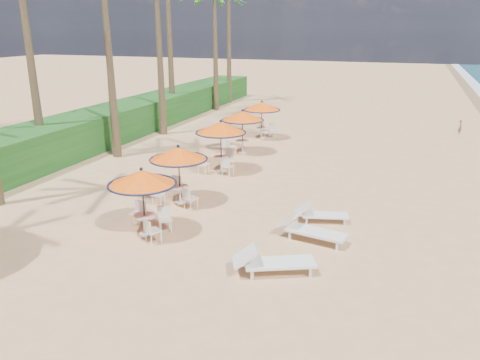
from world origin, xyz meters
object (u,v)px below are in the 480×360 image
(station_2, at_px, (221,134))
(station_3, at_px, (241,120))
(lounger_mid, at_px, (310,229))
(lounger_far, at_px, (320,214))
(station_1, at_px, (178,161))
(station_4, at_px, (263,110))
(lounger_near, at_px, (271,261))
(station_0, at_px, (143,186))

(station_2, xyz_separation_m, station_3, (-0.25, 3.33, 0.01))
(lounger_mid, height_order, lounger_far, lounger_mid)
(station_1, distance_m, station_4, 11.15)
(lounger_near, bearing_deg, lounger_mid, 52.45)
(station_4, bearing_deg, station_3, -90.36)
(lounger_far, bearing_deg, lounger_near, -113.19)
(lounger_near, xyz_separation_m, lounger_mid, (0.52, 2.37, -0.01))
(station_2, bearing_deg, lounger_near, -59.69)
(lounger_near, height_order, lounger_far, lounger_near)
(station_1, height_order, lounger_far, station_1)
(station_2, distance_m, lounger_far, 6.90)
(station_4, distance_m, lounger_near, 15.87)
(station_0, height_order, lounger_far, station_0)
(station_1, xyz_separation_m, station_2, (-0.05, 4.21, 0.10))
(station_3, bearing_deg, station_2, -85.75)
(station_0, relative_size, lounger_near, 0.98)
(station_3, height_order, lounger_near, station_3)
(station_3, distance_m, lounger_mid, 10.67)
(lounger_mid, bearing_deg, station_2, 142.47)
(station_0, relative_size, lounger_mid, 1.00)
(station_0, bearing_deg, station_4, 92.27)
(station_0, bearing_deg, station_3, 93.18)
(station_1, relative_size, station_2, 0.94)
(station_2, xyz_separation_m, lounger_mid, (5.24, -5.72, -1.37))
(station_4, bearing_deg, station_0, -87.73)
(station_0, xyz_separation_m, lounger_mid, (4.92, 1.31, -1.25))
(station_0, bearing_deg, station_2, 92.67)
(station_0, bearing_deg, lounger_near, -13.48)
(station_0, height_order, station_2, station_2)
(station_1, height_order, lounger_near, station_1)
(station_3, relative_size, lounger_far, 1.23)
(lounger_near, bearing_deg, station_0, 141.31)
(station_0, bearing_deg, station_1, 95.73)
(station_0, bearing_deg, lounger_far, 29.67)
(station_1, relative_size, lounger_far, 1.20)
(station_3, distance_m, lounger_near, 12.53)
(station_1, bearing_deg, station_4, 91.39)
(station_3, height_order, lounger_far, station_3)
(station_3, xyz_separation_m, lounger_near, (4.97, -11.42, -1.37))
(lounger_mid, bearing_deg, station_3, 131.19)
(station_1, bearing_deg, lounger_mid, -16.15)
(station_1, relative_size, station_3, 0.97)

